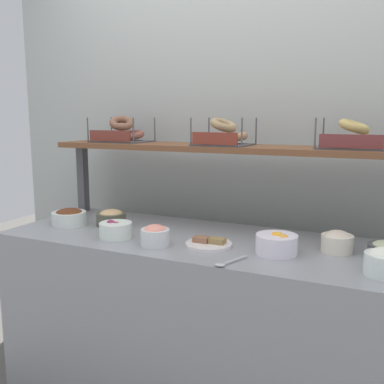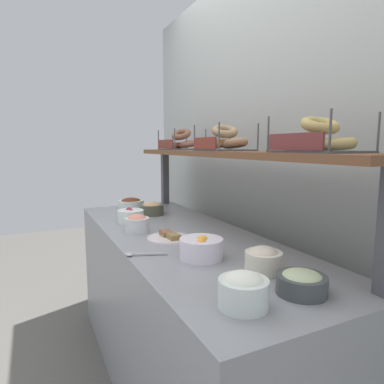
{
  "view_description": "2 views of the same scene",
  "coord_description": "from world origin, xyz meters",
  "px_view_note": "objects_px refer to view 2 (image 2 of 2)",
  "views": [
    {
      "loc": [
        0.81,
        -1.86,
        1.43
      ],
      "look_at": [
        -0.08,
        0.04,
        1.06
      ],
      "focal_mm": 41.2,
      "sensor_mm": 36.0,
      "label": 1
    },
    {
      "loc": [
        1.54,
        -0.69,
        1.3
      ],
      "look_at": [
        -0.01,
        0.07,
        1.07
      ],
      "focal_mm": 31.21,
      "sensor_mm": 36.0,
      "label": 2
    }
  ],
  "objects_px": {
    "bowl_beet_salad": "(131,216)",
    "bagel_basket_everything": "(224,141)",
    "serving_spoon_near_plate": "(139,254)",
    "serving_plate_white": "(169,238)",
    "bagel_basket_sesame": "(318,141)",
    "bowl_cream_cheese": "(243,290)",
    "bowl_lox_spread": "(137,223)",
    "bagel_basket_cinnamon_raisin": "(181,143)",
    "bowl_fruit_salad": "(201,248)",
    "bowl_hummus": "(152,208)",
    "bowl_chocolate_spread": "(131,204)",
    "bowl_tuna_salad": "(302,282)",
    "bowl_potato_salad": "(264,259)"
  },
  "relations": [
    {
      "from": "bowl_beet_salad",
      "to": "bagel_basket_everything",
      "type": "height_order",
      "value": "bagel_basket_everything"
    },
    {
      "from": "bowl_beet_salad",
      "to": "serving_spoon_near_plate",
      "type": "height_order",
      "value": "bowl_beet_salad"
    },
    {
      "from": "serving_plate_white",
      "to": "bagel_basket_sesame",
      "type": "height_order",
      "value": "bagel_basket_sesame"
    },
    {
      "from": "bowl_cream_cheese",
      "to": "serving_plate_white",
      "type": "height_order",
      "value": "bowl_cream_cheese"
    },
    {
      "from": "bagel_basket_everything",
      "to": "bowl_beet_salad",
      "type": "bearing_deg",
      "value": -133.57
    },
    {
      "from": "bowl_lox_spread",
      "to": "bagel_basket_cinnamon_raisin",
      "type": "xyz_separation_m",
      "value": [
        -0.49,
        0.47,
        0.43
      ]
    },
    {
      "from": "serving_spoon_near_plate",
      "to": "bowl_lox_spread",
      "type": "bearing_deg",
      "value": 164.45
    },
    {
      "from": "serving_spoon_near_plate",
      "to": "bagel_basket_cinnamon_raisin",
      "type": "xyz_separation_m",
      "value": [
        -0.88,
        0.58,
        0.47
      ]
    },
    {
      "from": "bowl_fruit_salad",
      "to": "bowl_hummus",
      "type": "bearing_deg",
      "value": 173.38
    },
    {
      "from": "bowl_cream_cheese",
      "to": "bowl_beet_salad",
      "type": "xyz_separation_m",
      "value": [
        -1.19,
        0.0,
        -0.01
      ]
    },
    {
      "from": "bowl_lox_spread",
      "to": "bagel_basket_sesame",
      "type": "relative_size",
      "value": 0.42
    },
    {
      "from": "bowl_lox_spread",
      "to": "bagel_basket_cinnamon_raisin",
      "type": "bearing_deg",
      "value": 135.89
    },
    {
      "from": "bowl_chocolate_spread",
      "to": "serving_plate_white",
      "type": "xyz_separation_m",
      "value": [
        0.83,
        -0.04,
        -0.03
      ]
    },
    {
      "from": "bowl_chocolate_spread",
      "to": "serving_plate_white",
      "type": "distance_m",
      "value": 0.84
    },
    {
      "from": "bowl_lox_spread",
      "to": "bowl_tuna_salad",
      "type": "distance_m",
      "value": 0.99
    },
    {
      "from": "bowl_cream_cheese",
      "to": "bowl_potato_salad",
      "type": "bearing_deg",
      "value": 131.17
    },
    {
      "from": "serving_spoon_near_plate",
      "to": "bowl_hummus",
      "type": "bearing_deg",
      "value": 157.24
    },
    {
      "from": "bagel_basket_cinnamon_raisin",
      "to": "bagel_basket_sesame",
      "type": "bearing_deg",
      "value": -0.25
    },
    {
      "from": "bowl_potato_salad",
      "to": "serving_plate_white",
      "type": "xyz_separation_m",
      "value": [
        -0.53,
        -0.16,
        -0.04
      ]
    },
    {
      "from": "bowl_lox_spread",
      "to": "serving_spoon_near_plate",
      "type": "distance_m",
      "value": 0.4
    },
    {
      "from": "bowl_fruit_salad",
      "to": "bowl_cream_cheese",
      "type": "distance_m",
      "value": 0.43
    },
    {
      "from": "bagel_basket_cinnamon_raisin",
      "to": "bowl_hummus",
      "type": "bearing_deg",
      "value": -69.74
    },
    {
      "from": "bowl_beet_salad",
      "to": "bagel_basket_cinnamon_raisin",
      "type": "distance_m",
      "value": 0.67
    },
    {
      "from": "bowl_lox_spread",
      "to": "serving_plate_white",
      "type": "relative_size",
      "value": 0.62
    },
    {
      "from": "bagel_basket_sesame",
      "to": "bowl_fruit_salad",
      "type": "bearing_deg",
      "value": -124.8
    },
    {
      "from": "bowl_chocolate_spread",
      "to": "serving_plate_white",
      "type": "height_order",
      "value": "bowl_chocolate_spread"
    },
    {
      "from": "bowl_hummus",
      "to": "bowl_beet_salad",
      "type": "relative_size",
      "value": 1.0
    },
    {
      "from": "bowl_potato_salad",
      "to": "bowl_hummus",
      "type": "relative_size",
      "value": 0.86
    },
    {
      "from": "bowl_tuna_salad",
      "to": "bowl_beet_salad",
      "type": "xyz_separation_m",
      "value": [
        -1.19,
        -0.21,
        0.0
      ]
    },
    {
      "from": "bowl_cream_cheese",
      "to": "bowl_beet_salad",
      "type": "distance_m",
      "value": 1.19
    },
    {
      "from": "bowl_hummus",
      "to": "bowl_beet_salad",
      "type": "distance_m",
      "value": 0.25
    },
    {
      "from": "bowl_chocolate_spread",
      "to": "bagel_basket_everything",
      "type": "relative_size",
      "value": 0.66
    },
    {
      "from": "bowl_hummus",
      "to": "bagel_basket_sesame",
      "type": "distance_m",
      "value": 1.27
    },
    {
      "from": "bowl_beet_salad",
      "to": "bowl_hummus",
      "type": "bearing_deg",
      "value": 129.87
    },
    {
      "from": "bowl_lox_spread",
      "to": "bagel_basket_everything",
      "type": "relative_size",
      "value": 0.47
    },
    {
      "from": "bowl_tuna_salad",
      "to": "bowl_beet_salad",
      "type": "height_order",
      "value": "bowl_beet_salad"
    },
    {
      "from": "bowl_fruit_salad",
      "to": "bowl_tuna_salad",
      "type": "relative_size",
      "value": 1.14
    },
    {
      "from": "bowl_fruit_salad",
      "to": "bagel_basket_sesame",
      "type": "relative_size",
      "value": 0.57
    },
    {
      "from": "bagel_basket_cinnamon_raisin",
      "to": "bagel_basket_sesame",
      "type": "xyz_separation_m",
      "value": [
        1.27,
        -0.01,
        -0.0
      ]
    },
    {
      "from": "bowl_potato_salad",
      "to": "serving_spoon_near_plate",
      "type": "distance_m",
      "value": 0.52
    },
    {
      "from": "bowl_beet_salad",
      "to": "serving_plate_white",
      "type": "xyz_separation_m",
      "value": [
        0.46,
        0.06,
        -0.03
      ]
    },
    {
      "from": "bagel_basket_sesame",
      "to": "serving_spoon_near_plate",
      "type": "bearing_deg",
      "value": -124.09
    },
    {
      "from": "bowl_fruit_salad",
      "to": "bagel_basket_everything",
      "type": "height_order",
      "value": "bagel_basket_everything"
    },
    {
      "from": "serving_spoon_near_plate",
      "to": "bowl_beet_salad",
      "type": "bearing_deg",
      "value": 167.51
    },
    {
      "from": "bowl_cream_cheese",
      "to": "serving_spoon_near_plate",
      "type": "xyz_separation_m",
      "value": [
        -0.57,
        -0.13,
        -0.04
      ]
    },
    {
      "from": "bowl_chocolate_spread",
      "to": "bowl_tuna_salad",
      "type": "relative_size",
      "value": 1.16
    },
    {
      "from": "bowl_cream_cheese",
      "to": "bowl_chocolate_spread",
      "type": "relative_size",
      "value": 0.8
    },
    {
      "from": "bowl_lox_spread",
      "to": "bagel_basket_cinnamon_raisin",
      "type": "relative_size",
      "value": 0.41
    },
    {
      "from": "bowl_fruit_salad",
      "to": "bowl_hummus",
      "type": "height_order",
      "value": "bowl_fruit_salad"
    },
    {
      "from": "bowl_potato_salad",
      "to": "bagel_basket_everything",
      "type": "height_order",
      "value": "bagel_basket_everything"
    }
  ]
}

